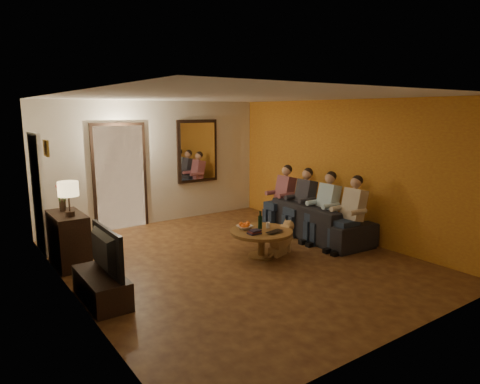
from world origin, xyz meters
TOP-DOWN VIEW (x-y plane):
  - floor at (0.00, 0.00)m, footprint 5.00×6.00m
  - ceiling at (0.00, 0.00)m, footprint 5.00×6.00m
  - back_wall at (0.00, 3.00)m, footprint 5.00×0.02m
  - front_wall at (0.00, -3.00)m, footprint 5.00×0.02m
  - left_wall at (-2.50, 0.00)m, footprint 0.02×6.00m
  - right_wall at (2.50, 0.00)m, footprint 0.02×6.00m
  - orange_accent at (2.49, 0.00)m, footprint 0.01×6.00m
  - kitchen_doorway at (-0.80, 2.98)m, footprint 1.00×0.06m
  - door_trim at (-0.80, 2.97)m, footprint 1.12×0.04m
  - fridge_glimpse at (-0.55, 2.98)m, footprint 0.45×0.03m
  - mirror_frame at (1.00, 2.96)m, footprint 1.00×0.05m
  - mirror_glass at (1.00, 2.93)m, footprint 0.86×0.02m
  - white_door at (-2.46, 2.30)m, footprint 0.06×0.85m
  - framed_art at (-2.47, 1.30)m, footprint 0.03×0.28m
  - art_canvas at (-2.46, 1.30)m, footprint 0.01×0.22m
  - dresser at (-2.25, 1.33)m, footprint 0.45×0.93m
  - table_lamp at (-2.25, 1.11)m, footprint 0.30×0.30m
  - flower_vase at (-2.25, 1.55)m, footprint 0.14×0.14m
  - tv_stand at (-2.25, -0.26)m, footprint 0.45×1.08m
  - tv at (-2.25, -0.26)m, footprint 1.02×0.13m
  - sofa at (2.05, 0.20)m, footprint 2.35×1.08m
  - person_a at (1.95, -0.70)m, footprint 0.60×0.40m
  - person_b at (1.95, -0.10)m, footprint 0.60×0.40m
  - person_c at (1.95, 0.50)m, footprint 0.60×0.40m
  - person_d at (1.95, 1.10)m, footprint 0.60×0.40m
  - dog at (0.82, -0.17)m, footprint 0.60×0.38m
  - coffee_table at (0.45, -0.10)m, footprint 1.08×1.08m
  - bowl at (0.27, 0.12)m, footprint 0.26×0.26m
  - oranges at (0.27, 0.12)m, footprint 0.20×0.20m
  - wine_bottle at (0.50, 0.00)m, footprint 0.07×0.07m
  - wine_glass at (0.63, -0.05)m, footprint 0.06×0.06m
  - book_stack at (0.23, -0.20)m, footprint 0.20×0.15m
  - laptop at (0.55, -0.38)m, footprint 0.37×0.28m

SIDE VIEW (x-z plane):
  - floor at x=0.00m, z-range -0.01..0.01m
  - tv_stand at x=-2.25m, z-range 0.00..0.36m
  - coffee_table at x=0.45m, z-range 0.00..0.45m
  - dog at x=0.82m, z-range 0.00..0.56m
  - sofa at x=2.05m, z-range 0.00..0.67m
  - dresser at x=-2.25m, z-range 0.00..0.83m
  - laptop at x=0.55m, z-range 0.45..0.48m
  - bowl at x=0.27m, z-range 0.45..0.51m
  - book_stack at x=0.23m, z-range 0.45..0.52m
  - wine_glass at x=0.63m, z-range 0.45..0.55m
  - oranges at x=0.27m, z-range 0.51..0.59m
  - person_a at x=1.95m, z-range 0.00..1.20m
  - person_b at x=1.95m, z-range 0.00..1.20m
  - person_c at x=1.95m, z-range 0.00..1.20m
  - person_d at x=1.95m, z-range 0.00..1.20m
  - wine_bottle at x=0.50m, z-range 0.45..0.76m
  - tv at x=-2.25m, z-range 0.36..0.95m
  - fridge_glimpse at x=-0.55m, z-range 0.05..1.75m
  - white_door at x=-2.46m, z-range 0.00..2.04m
  - kitchen_doorway at x=-0.80m, z-range 0.00..2.10m
  - door_trim at x=-0.80m, z-range -0.06..2.16m
  - flower_vase at x=-2.25m, z-range 0.83..1.27m
  - table_lamp at x=-2.25m, z-range 0.83..1.37m
  - back_wall at x=0.00m, z-range 0.00..2.60m
  - front_wall at x=0.00m, z-range 0.00..2.60m
  - left_wall at x=-2.50m, z-range 0.00..2.60m
  - right_wall at x=2.50m, z-range 0.00..2.60m
  - orange_accent at x=2.49m, z-range 0.00..2.60m
  - mirror_frame at x=1.00m, z-range 0.80..2.20m
  - mirror_glass at x=1.00m, z-range 0.87..2.13m
  - framed_art at x=-2.47m, z-range 1.73..1.97m
  - art_canvas at x=-2.46m, z-range 1.76..1.94m
  - ceiling at x=0.00m, z-range 2.60..2.60m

